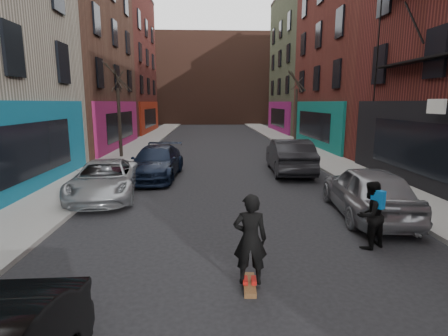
{
  "coord_description": "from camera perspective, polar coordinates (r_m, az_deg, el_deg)",
  "views": [
    {
      "loc": [
        -0.83,
        -3.75,
        3.44
      ],
      "look_at": [
        -0.37,
        5.99,
        1.6
      ],
      "focal_mm": 28.0,
      "sensor_mm": 36.0,
      "label": 1
    }
  ],
  "objects": [
    {
      "name": "skateboard",
      "position": [
        6.97,
        4.18,
        -18.47
      ],
      "size": [
        0.28,
        0.81,
        0.1
      ],
      "primitive_type": "cube",
      "rotation": [
        0.0,
        0.0,
        -0.07
      ],
      "color": "brown",
      "rests_on": "ground"
    },
    {
      "name": "parked_left_end",
      "position": [
        16.33,
        -11.02,
        0.92
      ],
      "size": [
        2.35,
        5.11,
        1.45
      ],
      "primitive_type": "imported",
      "rotation": [
        0.0,
        0.0,
        -0.07
      ],
      "color": "black",
      "rests_on": "ground"
    },
    {
      "name": "tree_right_far",
      "position": [
        28.63,
        11.71,
        10.66
      ],
      "size": [
        2.0,
        2.0,
        6.8
      ],
      "primitive_type": null,
      "color": "black",
      "rests_on": "sidewalk_right"
    },
    {
      "name": "skateboarder",
      "position": [
        6.57,
        4.29,
        -11.5
      ],
      "size": [
        0.66,
        0.46,
        1.72
      ],
      "primitive_type": "imported",
      "rotation": [
        0.0,
        0.0,
        3.07
      ],
      "color": "black",
      "rests_on": "skateboard"
    },
    {
      "name": "parked_right_far",
      "position": [
        11.52,
        22.39,
        -3.43
      ],
      "size": [
        2.31,
        4.8,
        1.58
      ],
      "primitive_type": "imported",
      "rotation": [
        0.0,
        0.0,
        3.04
      ],
      "color": "gray",
      "rests_on": "ground"
    },
    {
      "name": "tree_left_far",
      "position": [
        22.4,
        -16.85,
        10.09
      ],
      "size": [
        2.0,
        2.0,
        6.5
      ],
      "primitive_type": null,
      "color": "black",
      "rests_on": "sidewalk_left"
    },
    {
      "name": "parked_left_far",
      "position": [
        13.51,
        -18.87,
        -1.74
      ],
      "size": [
        2.78,
        5.03,
        1.33
      ],
      "primitive_type": "imported",
      "rotation": [
        0.0,
        0.0,
        0.12
      ],
      "color": "gray",
      "rests_on": "ground"
    },
    {
      "name": "pedestrian",
      "position": [
        9.02,
        22.75,
        -7.03
      ],
      "size": [
        0.99,
        0.91,
        1.63
      ],
      "rotation": [
        0.0,
        0.0,
        3.61
      ],
      "color": "black",
      "rests_on": "ground"
    },
    {
      "name": "sidewalk_right",
      "position": [
        34.65,
        9.13,
        4.97
      ],
      "size": [
        2.5,
        84.0,
        0.13
      ],
      "primitive_type": "cube",
      "color": "gray",
      "rests_on": "ground"
    },
    {
      "name": "sidewalk_left",
      "position": [
        34.35,
        -11.82,
        4.83
      ],
      "size": [
        2.5,
        84.0,
        0.13
      ],
      "primitive_type": "cube",
      "color": "gray",
      "rests_on": "ground"
    },
    {
      "name": "building_far",
      "position": [
        59.86,
        -1.97,
        14.1
      ],
      "size": [
        40.0,
        10.0,
        14.0
      ],
      "primitive_type": "cube",
      "color": "#47281E",
      "rests_on": "ground"
    },
    {
      "name": "parked_right_end",
      "position": [
        17.53,
        10.61,
        1.97
      ],
      "size": [
        2.07,
        5.18,
        1.68
      ],
      "primitive_type": "imported",
      "rotation": [
        0.0,
        0.0,
        3.08
      ],
      "color": "black",
      "rests_on": "ground"
    }
  ]
}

